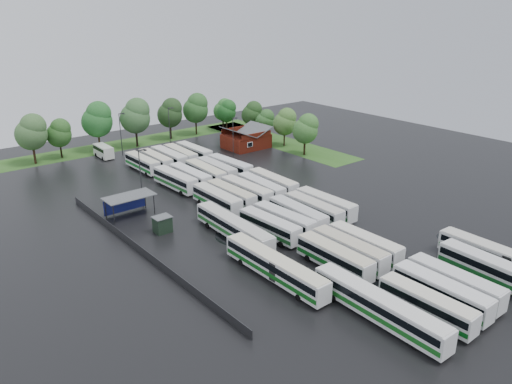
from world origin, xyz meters
TOP-DOWN VIEW (x-y plane):
  - ground at (0.00, 0.00)m, footprint 160.00×160.00m
  - brick_building at (24.00, 42.77)m, footprint 10.07×8.60m
  - wash_shed at (-17.20, 22.02)m, footprint 8.20×4.20m
  - utility_hut at (-16.20, 12.60)m, footprint 2.70×2.20m
  - grass_strip_north at (2.00, 64.80)m, footprint 80.00×10.00m
  - grass_strip_east at (34.00, 42.80)m, footprint 10.00×50.00m
  - west_fence at (-22.20, 8.00)m, footprint 0.10×50.00m
  - bus_r0c0 at (-4.57, -26.20)m, footprint 2.52×11.45m
  - bus_r0c1 at (-1.11, -25.85)m, footprint 2.73×12.00m
  - bus_r0c2 at (2.00, -25.77)m, footprint 2.76×11.91m
  - bus_r0c4 at (8.51, -26.14)m, footprint 3.16×12.16m
  - bus_r1c0 at (-4.33, -12.16)m, footprint 2.72×11.94m
  - bus_r1c1 at (-1.23, -12.06)m, footprint 2.65×11.98m
  - bus_r1c2 at (1.88, -12.15)m, footprint 2.50×11.62m
  - bus_r2c0 at (-4.40, 0.93)m, footprint 2.99×11.51m
  - bus_r2c1 at (-1.29, 1.12)m, footprint 3.05×11.70m
  - bus_r2c2 at (1.85, 1.33)m, footprint 3.09×11.97m
  - bus_r2c3 at (5.35, 1.24)m, footprint 2.73×11.75m
  - bus_r2c4 at (8.42, 1.48)m, footprint 2.61×11.92m
  - bus_r3c0 at (-4.26, 14.95)m, footprint 2.62×11.76m
  - bus_r3c1 at (-1.21, 15.04)m, footprint 2.60×11.70m
  - bus_r3c2 at (2.00, 14.77)m, footprint 2.69×12.07m
  - bus_r3c3 at (5.22, 14.55)m, footprint 3.03×11.87m
  - bus_r3c4 at (8.52, 15.04)m, footprint 3.00×12.11m
  - bus_r4c0 at (-4.60, 28.30)m, footprint 2.97×11.95m
  - bus_r4c1 at (-1.37, 28.17)m, footprint 2.59×11.82m
  - bus_r4c2 at (2.16, 28.09)m, footprint 3.06×12.02m
  - bus_r4c3 at (5.16, 28.61)m, footprint 2.71×11.66m
  - bus_r4c4 at (8.35, 28.38)m, footprint 3.08×12.04m
  - bus_r5c0 at (-4.30, 42.29)m, footprint 2.52×11.37m
  - bus_r5c1 at (-1.19, 42.26)m, footprint 2.60×11.47m
  - bus_r5c2 at (1.96, 42.06)m, footprint 2.63×11.91m
  - bus_r5c3 at (5.04, 42.31)m, footprint 2.95×11.63m
  - bus_r5c4 at (8.54, 42.24)m, footprint 2.49×11.62m
  - artic_bus_west_a at (-9.10, -23.07)m, footprint 2.94×17.68m
  - artic_bus_west_b at (-8.94, 3.87)m, footprint 3.06×17.32m
  - artic_bus_west_c at (-12.10, -9.09)m, footprint 2.54×17.53m
  - artic_bus_east at (12.27, -26.68)m, footprint 2.81×17.64m
  - minibus at (-6.61, 57.03)m, footprint 2.52×6.53m
  - tree_north_0 at (-20.17, 61.99)m, footprint 6.80×6.80m
  - tree_north_1 at (-14.13, 62.76)m, footprint 5.57×5.57m
  - tree_north_2 at (-4.79, 63.07)m, footprint 7.24×7.24m
  - tree_north_3 at (3.90, 60.66)m, footprint 7.34×7.34m
  - tree_north_4 at (14.39, 62.22)m, footprint 6.49×6.49m
  - tree_north_5 at (22.19, 62.08)m, footprint 6.78×6.78m
  - tree_north_6 at (31.32, 62.28)m, footprint 5.29×5.29m
  - tree_east_0 at (31.03, 29.17)m, footprint 5.92×5.92m
  - tree_east_1 at (32.78, 38.20)m, footprint 5.76×5.76m
  - tree_east_2 at (32.90, 45.99)m, footprint 4.84×4.84m
  - tree_east_3 at (33.67, 52.26)m, footprint 5.53×5.53m
  - tree_east_4 at (30.95, 60.10)m, footprint 5.27×5.27m
  - lamp_post_ne at (16.89, 38.35)m, footprint 1.42×0.28m
  - lamp_post_nw at (-13.67, 23.77)m, footprint 1.59×0.31m
  - lamp_post_back_w at (-2.35, 56.02)m, footprint 1.52×0.30m
  - lamp_post_back_e at (9.53, 54.32)m, footprint 1.54×0.30m
  - puddle_0 at (-0.88, -17.64)m, footprint 5.22×5.22m
  - puddle_1 at (5.86, -21.92)m, footprint 4.21×4.21m
  - puddle_2 at (-7.80, 4.12)m, footprint 7.42×7.42m
  - puddle_3 at (7.11, -0.74)m, footprint 4.28×4.28m
  - puddle_4 at (16.31, -16.47)m, footprint 3.27×3.27m

SIDE VIEW (x-z plane):
  - ground at x=0.00m, z-range 0.00..0.00m
  - puddle_0 at x=-0.88m, z-range 0.00..0.01m
  - puddle_1 at x=5.86m, z-range 0.00..0.01m
  - puddle_2 at x=-7.80m, z-range 0.00..0.01m
  - puddle_3 at x=7.11m, z-range 0.00..0.01m
  - puddle_4 at x=16.31m, z-range 0.00..0.01m
  - grass_strip_north at x=2.00m, z-range 0.00..0.01m
  - grass_strip_east at x=34.00m, z-range 0.00..0.01m
  - west_fence at x=-22.20m, z-range 0.00..1.20m
  - utility_hut at x=-16.20m, z-range 0.01..2.63m
  - minibus at x=-6.61m, z-range 0.16..2.99m
  - bus_r5c0 at x=-4.30m, z-range 0.16..3.32m
  - bus_r2c0 at x=-4.40m, z-range 0.16..3.33m
  - bus_r0c0 at x=-4.57m, z-range 0.16..3.34m
  - bus_r5c1 at x=-1.19m, z-range 0.16..3.34m
  - bus_r5c3 at x=5.04m, z-range 0.16..3.37m
  - artic_bus_west_b at x=-8.94m, z-range 0.17..3.37m
  - bus_r2c1 at x=-1.29m, z-range 0.16..3.39m
  - bus_r4c3 at x=5.16m, z-range 0.16..3.39m
  - bus_r5c4 at x=8.54m, z-range 0.16..3.39m
  - bus_r1c2 at x=1.88m, z-range 0.16..3.40m
  - bus_r3c1 at x=-1.21m, z-range 0.16..3.41m
  - bus_r2c3 at x=5.35m, z-range 0.16..3.42m
  - bus_r3c0 at x=-4.26m, z-range 0.16..3.43m
  - bus_r3c3 at x=5.22m, z-range 0.16..3.44m
  - artic_bus_west_c at x=-12.10m, z-range 0.18..3.43m
  - bus_r4c1 at x=-1.37m, z-range 0.16..3.45m
  - artic_bus_east at x=12.27m, z-range 0.18..3.44m
  - artic_bus_west_a at x=-9.10m, z-range 0.18..3.45m
  - bus_r2c2 at x=1.85m, z-range 0.17..3.47m
  - bus_r4c0 at x=-4.60m, z-range 0.17..3.47m
  - bus_r0c2 at x=2.00m, z-range 0.17..3.47m
  - bus_r5c2 at x=1.96m, z-range 0.17..3.48m
  - bus_r1c0 at x=-4.33m, z-range 0.17..3.48m
  - bus_r2c4 at x=8.42m, z-range 0.17..3.48m
  - bus_r4c2 at x=2.16m, z-range 0.17..3.48m
  - bus_r4c4 at x=8.35m, z-range 0.17..3.49m
  - bus_r0c1 at x=-1.11m, z-range 0.17..3.49m
  - bus_r1c1 at x=-1.23m, z-range 0.17..3.50m
  - bus_r3c4 at x=8.52m, z-range 0.17..3.51m
  - bus_r3c2 at x=2.00m, z-range 0.17..3.52m
  - bus_r0c4 at x=8.51m, z-range 0.17..3.52m
  - brick_building at x=24.00m, z-range -0.83..4.56m
  - wash_shed at x=-17.20m, z-range 1.20..4.78m
  - tree_east_2 at x=32.90m, z-range 1.15..9.15m
  - lamp_post_ne at x=16.89m, z-range 0.74..9.93m
  - tree_east_4 at x=30.95m, z-range 1.25..9.98m
  - tree_north_6 at x=31.32m, z-range 1.25..10.01m
  - lamp_post_back_w at x=-2.35m, z-range 0.80..10.70m
  - lamp_post_back_e at x=9.53m, z-range 0.81..10.80m
  - tree_east_3 at x=33.67m, z-range 1.31..10.47m
  - tree_north_1 at x=-14.13m, z-range 1.32..10.55m
  - lamp_post_nw at x=-13.67m, z-range 0.83..11.16m
  - tree_east_1 at x=32.78m, z-range 1.37..10.91m
  - tree_east_0 at x=31.03m, z-range 1.40..11.21m
  - tree_north_4 at x=14.39m, z-range 1.54..12.29m
  - tree_north_5 at x=22.19m, z-range 1.61..12.84m
  - tree_north_0 at x=-20.17m, z-range 1.61..12.87m
  - tree_north_2 at x=-4.79m, z-range 1.72..13.72m
  - tree_north_3 at x=3.90m, z-range 1.74..13.89m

